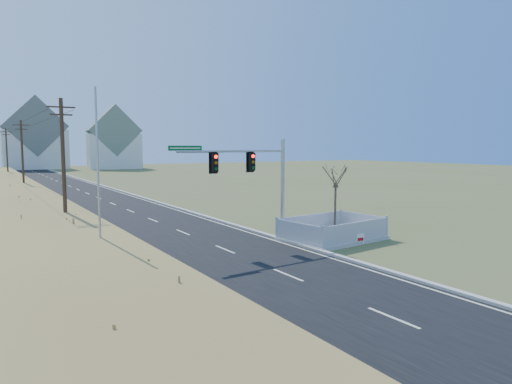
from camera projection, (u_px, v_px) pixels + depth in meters
name	position (u px, v px, depth m)	size (l,w,h in m)	color
ground	(264.00, 266.00, 22.01)	(260.00, 260.00, 0.00)	#535B2C
road	(72.00, 187.00, 64.30)	(8.00, 180.00, 0.06)	black
curb	(102.00, 186.00, 66.47)	(0.30, 180.00, 0.18)	#B2AFA8
utility_pole_near	(63.00, 163.00, 30.83)	(1.80, 0.26, 9.00)	#422D1E
utility_pole_mid	(22.00, 155.00, 56.20)	(1.80, 0.26, 9.00)	#422D1E
utility_pole_far	(7.00, 153.00, 81.58)	(1.80, 0.26, 9.00)	#422D1E
condo_n	(35.00, 139.00, 117.04)	(15.27, 10.20, 18.54)	white
condo_ne	(114.00, 143.00, 119.78)	(14.12, 10.51, 16.52)	white
traffic_signal_mast	(259.00, 178.00, 27.05)	(7.81, 0.70, 6.22)	#9EA0A5
fence_enclosure	(332.00, 236.00, 28.23)	(6.43, 4.73, 1.38)	#B7B5AD
open_sign	(360.00, 239.00, 26.82)	(0.52, 0.12, 0.64)	white
flagpole	(99.00, 194.00, 22.30)	(0.39, 0.39, 8.63)	#B7B5AD
bare_tree	(336.00, 175.00, 30.15)	(1.83, 1.83, 4.85)	#4C3F33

